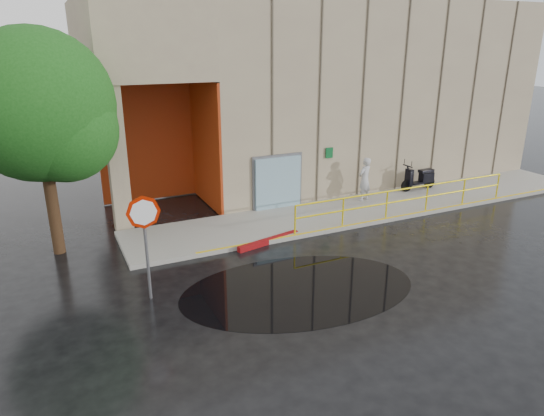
{
  "coord_description": "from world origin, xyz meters",
  "views": [
    {
      "loc": [
        -7.71,
        -10.26,
        6.31
      ],
      "look_at": [
        -1.43,
        3.0,
        1.26
      ],
      "focal_mm": 32.0,
      "sensor_mm": 36.0,
      "label": 1
    }
  ],
  "objects_px": {
    "person": "(365,179)",
    "scooter": "(420,172)",
    "red_curb": "(269,241)",
    "tree_near": "(44,112)",
    "stop_sign": "(145,226)"
  },
  "relations": [
    {
      "from": "scooter",
      "to": "tree_near",
      "type": "distance_m",
      "value": 14.86
    },
    {
      "from": "person",
      "to": "tree_near",
      "type": "xyz_separation_m",
      "value": [
        -11.4,
        -0.05,
        3.37
      ]
    },
    {
      "from": "scooter",
      "to": "stop_sign",
      "type": "bearing_deg",
      "value": -161.68
    },
    {
      "from": "person",
      "to": "red_curb",
      "type": "distance_m",
      "value": 5.77
    },
    {
      "from": "stop_sign",
      "to": "red_curb",
      "type": "xyz_separation_m",
      "value": [
        4.29,
        1.98,
        -1.93
      ]
    },
    {
      "from": "person",
      "to": "stop_sign",
      "type": "bearing_deg",
      "value": 4.32
    },
    {
      "from": "scooter",
      "to": "tree_near",
      "type": "xyz_separation_m",
      "value": [
        -14.45,
        -0.25,
        3.45
      ]
    },
    {
      "from": "person",
      "to": "scooter",
      "type": "distance_m",
      "value": 3.06
    },
    {
      "from": "person",
      "to": "scooter",
      "type": "bearing_deg",
      "value": 164.93
    },
    {
      "from": "red_curb",
      "to": "tree_near",
      "type": "xyz_separation_m",
      "value": [
        -6.12,
        2.08,
        4.32
      ]
    },
    {
      "from": "person",
      "to": "stop_sign",
      "type": "distance_m",
      "value": 10.46
    },
    {
      "from": "tree_near",
      "to": "scooter",
      "type": "bearing_deg",
      "value": 0.99
    },
    {
      "from": "person",
      "to": "tree_near",
      "type": "height_order",
      "value": "tree_near"
    },
    {
      "from": "person",
      "to": "scooter",
      "type": "xyz_separation_m",
      "value": [
        3.05,
        0.2,
        -0.09
      ]
    },
    {
      "from": "red_curb",
      "to": "person",
      "type": "bearing_deg",
      "value": 21.93
    }
  ]
}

